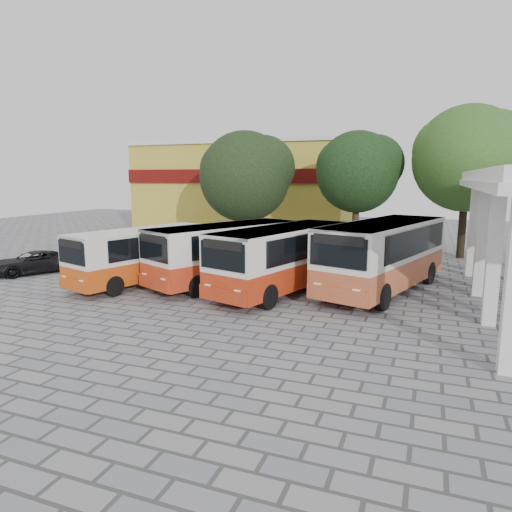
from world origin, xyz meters
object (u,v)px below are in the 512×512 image
at_px(bus_centre_right, 283,255).
at_px(bus_far_left, 143,252).
at_px(bus_far_right, 384,252).
at_px(bus_centre_left, 225,250).
at_px(parked_car, 33,262).

bearing_deg(bus_centre_right, bus_far_left, -156.51).
bearing_deg(bus_far_left, bus_far_right, 30.26).
bearing_deg(bus_centre_right, bus_centre_left, -173.81).
bearing_deg(bus_far_left, bus_centre_right, 24.36).
relative_size(bus_centre_left, bus_far_right, 0.92).
relative_size(bus_centre_left, parked_car, 2.03).
height_order(bus_far_right, parked_car, bus_far_right).
relative_size(bus_centre_right, bus_far_right, 0.93).
height_order(bus_centre_right, parked_car, bus_centre_right).
height_order(bus_centre_right, bus_far_right, bus_far_right).
distance_m(bus_centre_left, bus_far_right, 7.36).
bearing_deg(parked_car, bus_far_left, 30.18).
xyz_separation_m(bus_centre_right, bus_far_right, (4.19, 1.67, 0.13)).
bearing_deg(parked_car, bus_far_right, 37.51).
distance_m(bus_far_left, bus_centre_right, 6.89).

